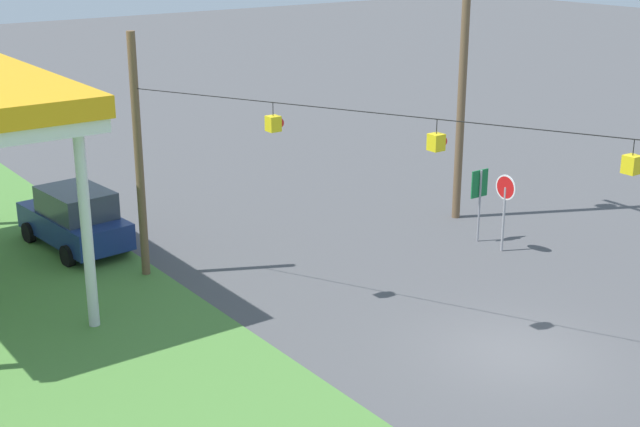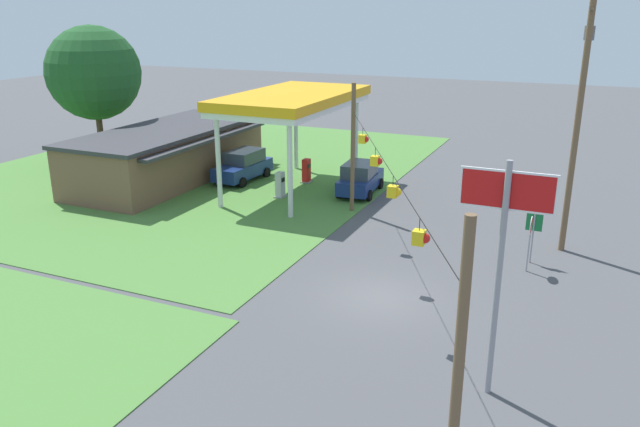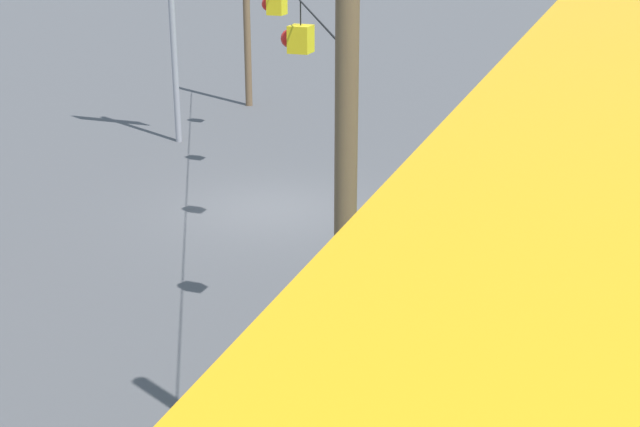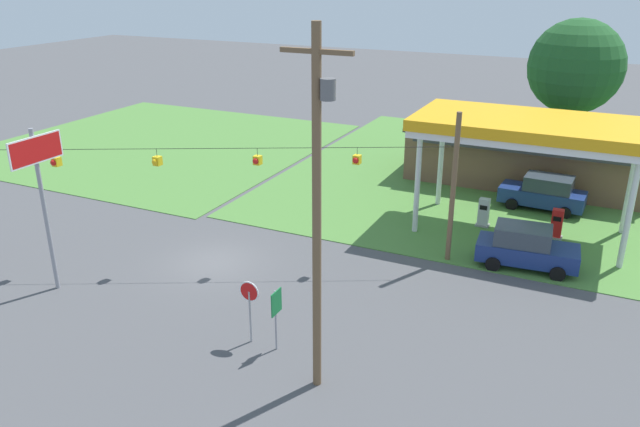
# 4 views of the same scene
# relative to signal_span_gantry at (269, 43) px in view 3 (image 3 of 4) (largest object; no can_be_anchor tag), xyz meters

# --- Properties ---
(ground_plane) EXTENTS (160.00, 160.00, 0.00)m
(ground_plane) POSITION_rel_signal_span_gantry_xyz_m (0.00, 0.01, -3.92)
(ground_plane) COLOR #4C4C4F
(signal_span_gantry) EXTENTS (19.95, 10.24, 7.12)m
(signal_span_gantry) POSITION_rel_signal_span_gantry_xyz_m (0.00, 0.00, 0.00)
(signal_span_gantry) COLOR brown
(signal_span_gantry) RESTS_ON ground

